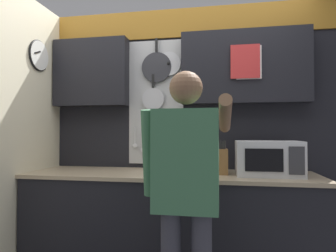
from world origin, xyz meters
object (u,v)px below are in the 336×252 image
Objects in this scene: microwave at (268,158)px; utensil_crock at (196,163)px; person at (186,182)px; knife_block at (220,161)px.

microwave is 1.51× the size of utensil_crock.
utensil_crock is (-0.57, 0.00, -0.05)m from microwave.
person is at bearing -89.44° from utensil_crock.
knife_block reaches higher than microwave.
knife_block is at bearing 74.69° from person.
knife_block is 0.85× the size of utensil_crock.
knife_block is 0.17× the size of person.
utensil_crock is 0.20× the size of person.
microwave is 0.91m from person.
person is (0.01, -0.71, -0.04)m from utensil_crock.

